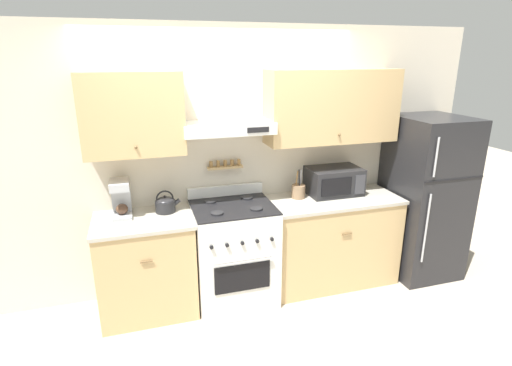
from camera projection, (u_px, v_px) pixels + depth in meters
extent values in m
plane|color=#B2A38E|center=(242.00, 313.00, 3.67)|extent=(16.00, 16.00, 0.00)
cube|color=beige|center=(223.00, 162.00, 3.88)|extent=(5.20, 0.08, 2.55)
cube|color=tan|center=(133.00, 114.00, 3.32)|extent=(0.83, 0.33, 0.69)
sphere|color=brown|center=(136.00, 147.00, 3.23)|extent=(0.02, 0.02, 0.02)
cube|color=tan|center=(332.00, 106.00, 3.82)|extent=(1.30, 0.33, 0.69)
sphere|color=brown|center=(339.00, 135.00, 3.73)|extent=(0.02, 0.02, 0.02)
cube|color=silver|center=(228.00, 128.00, 3.56)|extent=(0.81, 0.37, 0.10)
cube|color=black|center=(258.00, 130.00, 3.45)|extent=(0.20, 0.01, 0.05)
cube|color=tan|center=(225.00, 167.00, 3.82)|extent=(0.34, 0.07, 0.02)
cylinder|color=olive|center=(211.00, 164.00, 3.77)|extent=(0.03, 0.03, 0.06)
cylinder|color=olive|center=(218.00, 164.00, 3.79)|extent=(0.03, 0.03, 0.06)
cylinder|color=olive|center=(225.00, 163.00, 3.81)|extent=(0.03, 0.03, 0.06)
cylinder|color=olive|center=(232.00, 163.00, 3.83)|extent=(0.03, 0.03, 0.06)
cylinder|color=olive|center=(239.00, 162.00, 3.84)|extent=(0.03, 0.03, 0.06)
cube|color=tan|center=(147.00, 267.00, 3.61)|extent=(0.83, 0.60, 0.88)
cube|color=#B7B2A3|center=(143.00, 220.00, 3.47)|extent=(0.85, 0.62, 0.03)
cylinder|color=brown|center=(146.00, 262.00, 3.26)|extent=(0.10, 0.01, 0.01)
cube|color=tan|center=(331.00, 241.00, 4.11)|extent=(1.30, 0.60, 0.88)
cube|color=#B7B2A3|center=(333.00, 199.00, 3.97)|extent=(1.32, 0.62, 0.03)
cylinder|color=brown|center=(347.00, 234.00, 3.77)|extent=(0.10, 0.01, 0.01)
cube|color=white|center=(234.00, 253.00, 3.79)|extent=(0.74, 0.64, 0.94)
cube|color=black|center=(243.00, 278.00, 3.52)|extent=(0.51, 0.01, 0.26)
cylinder|color=#ADAFB5|center=(243.00, 260.00, 3.44)|extent=(0.52, 0.02, 0.02)
cube|color=black|center=(233.00, 206.00, 3.65)|extent=(0.74, 0.64, 0.01)
cylinder|color=#232326|center=(217.00, 213.00, 3.45)|extent=(0.11, 0.11, 0.02)
cylinder|color=#232326|center=(256.00, 209.00, 3.55)|extent=(0.11, 0.11, 0.02)
cylinder|color=#232326|center=(210.00, 201.00, 3.73)|extent=(0.11, 0.11, 0.02)
cylinder|color=#232326|center=(247.00, 198.00, 3.83)|extent=(0.11, 0.11, 0.02)
cylinder|color=black|center=(212.00, 247.00, 3.34)|extent=(0.03, 0.02, 0.03)
cylinder|color=black|center=(227.00, 245.00, 3.37)|extent=(0.03, 0.02, 0.03)
cylinder|color=black|center=(242.00, 243.00, 3.41)|extent=(0.03, 0.02, 0.03)
cylinder|color=black|center=(257.00, 241.00, 3.45)|extent=(0.03, 0.02, 0.03)
cylinder|color=black|center=(272.00, 239.00, 3.48)|extent=(0.03, 0.02, 0.03)
cube|color=white|center=(226.00, 190.00, 3.90)|extent=(0.74, 0.04, 0.10)
cube|color=#232326|center=(424.00, 197.00, 4.21)|extent=(0.68, 0.73, 1.69)
cube|color=black|center=(455.00, 179.00, 3.78)|extent=(0.68, 0.01, 0.01)
cylinder|color=#ADAFB5|center=(436.00, 157.00, 3.62)|extent=(0.02, 0.02, 0.37)
cylinder|color=#ADAFB5|center=(426.00, 229.00, 3.84)|extent=(0.02, 0.02, 0.71)
cylinder|color=#232326|center=(165.00, 206.00, 3.60)|extent=(0.18, 0.18, 0.11)
ellipsoid|color=#232326|center=(165.00, 201.00, 3.58)|extent=(0.16, 0.16, 0.06)
sphere|color=black|center=(165.00, 196.00, 3.57)|extent=(0.02, 0.02, 0.02)
cylinder|color=#232326|center=(175.00, 204.00, 3.62)|extent=(0.11, 0.04, 0.09)
torus|color=black|center=(165.00, 199.00, 3.58)|extent=(0.16, 0.01, 0.16)
cube|color=#ADAFB5|center=(123.00, 215.00, 3.51)|extent=(0.16, 0.25, 0.03)
cube|color=#ADAFB5|center=(121.00, 196.00, 3.54)|extent=(0.16, 0.08, 0.33)
cube|color=#ADAFB5|center=(119.00, 185.00, 3.42)|extent=(0.16, 0.21, 0.07)
ellipsoid|color=#4C3323|center=(122.00, 209.00, 3.47)|extent=(0.10, 0.10, 0.09)
cube|color=#232326|center=(334.00, 181.00, 4.06)|extent=(0.53, 0.37, 0.27)
cube|color=black|center=(337.00, 187.00, 3.87)|extent=(0.32, 0.01, 0.17)
cube|color=#38383D|center=(360.00, 185.00, 3.94)|extent=(0.11, 0.01, 0.20)
cylinder|color=#8E7051|center=(298.00, 191.00, 3.95)|extent=(0.14, 0.14, 0.13)
cylinder|color=olive|center=(297.00, 178.00, 3.89)|extent=(0.01, 0.05, 0.16)
cylinder|color=#28282B|center=(299.00, 178.00, 3.91)|extent=(0.01, 0.04, 0.16)
cylinder|color=#B2B2B7|center=(301.00, 177.00, 3.93)|extent=(0.01, 0.03, 0.16)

